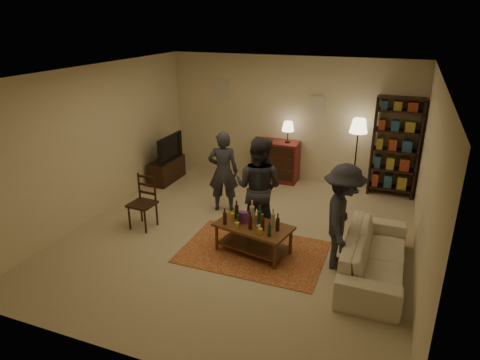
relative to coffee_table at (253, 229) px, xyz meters
The scene contains 13 objects.
floor 0.72m from the coffee_table, 131.63° to the left, with size 6.00×6.00×0.00m, color #C6B793.
room_shell 3.84m from the coffee_table, 106.90° to the left, with size 6.00×6.00×6.00m.
rug 0.41m from the coffee_table, 15.84° to the right, with size 2.20×1.50×0.01m, color maroon.
coffee_table is the anchor object (origin of this frame).
dining_chair 2.07m from the coffee_table, behind, with size 0.44×0.44×0.95m.
tv_stand 3.61m from the coffee_table, 141.70° to the left, with size 0.40×1.00×1.06m.
dresser 3.21m from the coffee_table, 100.47° to the left, with size 1.00×0.50×1.36m.
bookshelf 3.77m from the coffee_table, 60.04° to the left, with size 0.90×0.34×2.02m.
floor_lamp 3.41m from the coffee_table, 69.95° to the left, with size 0.36×0.36×1.56m.
sofa 1.81m from the coffee_table, ahead, with size 2.08×0.81×0.61m, color beige.
person_left 1.70m from the coffee_table, 129.20° to the left, with size 0.56×0.37×1.54m, color #2A2B33.
person_right 0.75m from the coffee_table, 101.58° to the left, with size 0.83×0.65×1.71m, color #292A31.
person_by_sofa 1.37m from the coffee_table, ahead, with size 1.02×0.59×1.59m, color #292831.
Camera 1 is at (2.32, -5.97, 3.49)m, focal length 32.00 mm.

